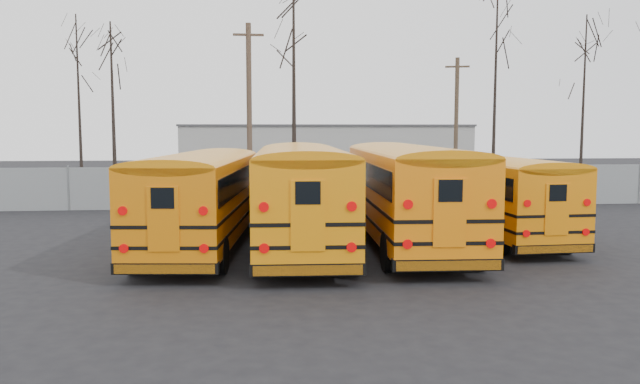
{
  "coord_description": "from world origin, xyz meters",
  "views": [
    {
      "loc": [
        -3.17,
        -17.73,
        3.74
      ],
      "look_at": [
        -1.1,
        3.51,
        1.6
      ],
      "focal_mm": 35.0,
      "sensor_mm": 36.0,
      "label": 1
    }
  ],
  "objects": [
    {
      "name": "ground",
      "position": [
        0.0,
        0.0,
        0.0
      ],
      "size": [
        120.0,
        120.0,
        0.0
      ],
      "primitive_type": "plane",
      "color": "black",
      "rests_on": "ground"
    },
    {
      "name": "fence",
      "position": [
        0.0,
        12.0,
        1.0
      ],
      "size": [
        40.0,
        0.04,
        2.0
      ],
      "primitive_type": "cube",
      "color": "gray",
      "rests_on": "ground"
    },
    {
      "name": "distant_building",
      "position": [
        2.0,
        32.0,
        2.0
      ],
      "size": [
        22.0,
        8.0,
        4.0
      ],
      "primitive_type": "cube",
      "color": "#A2A29E",
      "rests_on": "ground"
    },
    {
      "name": "bus_a",
      "position": [
        -4.96,
        1.94,
        1.81
      ],
      "size": [
        3.59,
        11.23,
        3.09
      ],
      "rotation": [
        0.0,
        0.0,
        -0.1
      ],
      "color": "black",
      "rests_on": "ground"
    },
    {
      "name": "bus_b",
      "position": [
        -1.88,
        1.71,
        1.94
      ],
      "size": [
        3.14,
        11.91,
        3.31
      ],
      "rotation": [
        0.0,
        0.0,
        -0.04
      ],
      "color": "black",
      "rests_on": "ground"
    },
    {
      "name": "bus_c",
      "position": [
        1.54,
        1.89,
        1.94
      ],
      "size": [
        3.14,
        11.91,
        3.31
      ],
      "rotation": [
        0.0,
        0.0,
        -0.04
      ],
      "color": "black",
      "rests_on": "ground"
    },
    {
      "name": "bus_d",
      "position": [
        4.82,
        3.24,
        1.69
      ],
      "size": [
        2.84,
        10.41,
        2.89
      ],
      "rotation": [
        0.0,
        0.0,
        0.05
      ],
      "color": "black",
      "rests_on": "ground"
    },
    {
      "name": "utility_pole_left",
      "position": [
        -3.71,
        17.63,
        4.93
      ],
      "size": [
        1.71,
        0.3,
        9.6
      ],
      "rotation": [
        0.0,
        0.0,
        0.03
      ],
      "color": "#4E3B2C",
      "rests_on": "ground"
    },
    {
      "name": "utility_pole_right",
      "position": [
        8.51,
        18.6,
        4.09
      ],
      "size": [
        1.39,
        0.47,
        7.97
      ],
      "rotation": [
        0.0,
        0.0,
        -0.26
      ],
      "color": "#4A392A",
      "rests_on": "ground"
    },
    {
      "name": "tree_1",
      "position": [
        -12.89,
        17.46,
        4.95
      ],
      "size": [
        0.26,
        0.26,
        9.91
      ],
      "primitive_type": "cone",
      "color": "black",
      "rests_on": "ground"
    },
    {
      "name": "tree_2",
      "position": [
        -11.04,
        17.18,
        4.75
      ],
      "size": [
        0.26,
        0.26,
        9.5
      ],
      "primitive_type": "cone",
      "color": "black",
      "rests_on": "ground"
    },
    {
      "name": "tree_3",
      "position": [
        -1.37,
        14.74,
        6.07
      ],
      "size": [
        0.26,
        0.26,
        12.14
      ],
      "primitive_type": "cone",
      "color": "black",
      "rests_on": "ground"
    },
    {
      "name": "tree_4",
      "position": [
        10.51,
        17.71,
        6.43
      ],
      "size": [
        0.26,
        0.26,
        12.86
      ],
      "primitive_type": "cone",
      "color": "black",
      "rests_on": "ground"
    },
    {
      "name": "tree_5",
      "position": [
        13.83,
        13.84,
        4.85
      ],
      "size": [
        0.26,
        0.26,
        9.69
      ],
      "primitive_type": "cone",
      "color": "black",
      "rests_on": "ground"
    }
  ]
}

